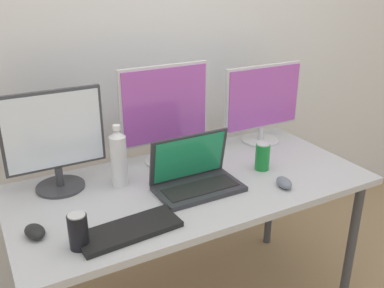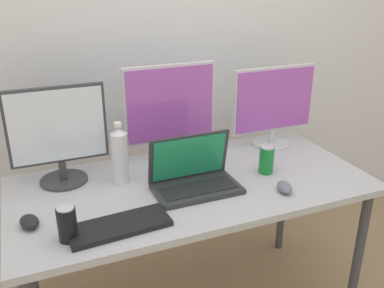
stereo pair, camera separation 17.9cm
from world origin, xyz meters
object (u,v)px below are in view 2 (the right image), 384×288
mouse_by_laptop (285,187)px  soda_can_by_laptop (67,224)px  mouse_by_keyboard (29,222)px  water_bottle (120,155)px  monitor_left (58,134)px  monitor_center (170,111)px  laptop_silver (194,176)px  soda_can_near_keyboard (266,160)px  keyboard_main (119,226)px  monitor_right (274,105)px  work_desk (192,196)px

mouse_by_laptop → soda_can_by_laptop: 0.88m
mouse_by_keyboard → water_bottle: size_ratio=0.36×
monitor_left → mouse_by_laptop: 0.97m
monitor_center → laptop_silver: size_ratio=1.32×
soda_can_by_laptop → water_bottle: bearing=52.9°
mouse_by_keyboard → mouse_by_laptop: size_ratio=1.01×
laptop_silver → water_bottle: (-0.27, 0.18, 0.07)m
water_bottle → soda_can_near_keyboard: (0.63, -0.17, -0.06)m
keyboard_main → monitor_left: bearing=103.1°
monitor_right → mouse_by_keyboard: 1.28m
monitor_left → work_desk: bearing=-23.2°
monitor_right → keyboard_main: 1.06m
mouse_by_laptop → soda_can_by_laptop: size_ratio=0.76×
work_desk → mouse_by_laptop: 0.40m
laptop_silver → soda_can_near_keyboard: bearing=1.4°
soda_can_by_laptop → soda_can_near_keyboard: bearing=12.1°
monitor_left → soda_can_near_keyboard: monitor_left is taller
soda_can_by_laptop → monitor_center: bearing=41.0°
monitor_right → mouse_by_laptop: (-0.22, -0.46, -0.20)m
soda_can_near_keyboard → soda_can_by_laptop: size_ratio=1.00×
work_desk → soda_can_by_laptop: soda_can_by_laptop is taller
keyboard_main → soda_can_near_keyboard: size_ratio=2.88×
monitor_right → keyboard_main: bearing=-153.2°
keyboard_main → soda_can_by_laptop: soda_can_by_laptop is taller
monitor_right → keyboard_main: size_ratio=1.26×
monitor_center → keyboard_main: bearing=-128.0°
monitor_center → monitor_right: size_ratio=1.03×
mouse_by_keyboard → monitor_right: bearing=1.8°
monitor_left → mouse_by_keyboard: bearing=-116.7°
monitor_right → soda_can_by_laptop: 1.20m
mouse_by_laptop → soda_can_near_keyboard: soda_can_near_keyboard is taller
work_desk → mouse_by_keyboard: bearing=-172.0°
monitor_center → laptop_silver: 0.35m
mouse_by_keyboard → water_bottle: (0.39, 0.22, 0.11)m
monitor_center → mouse_by_laptop: size_ratio=4.90×
keyboard_main → mouse_by_laptop: bearing=-3.5°
laptop_silver → mouse_by_keyboard: size_ratio=3.69×
monitor_center → keyboard_main: (-0.37, -0.47, -0.24)m
work_desk → water_bottle: bearing=155.2°
mouse_by_laptop → monitor_right: bearing=79.5°
keyboard_main → water_bottle: (0.10, 0.36, 0.12)m
monitor_right → mouse_by_laptop: 0.55m
monitor_left → keyboard_main: monitor_left is taller
work_desk → mouse_by_keyboard: (-0.67, -0.09, 0.09)m
laptop_silver → mouse_by_laptop: laptop_silver is taller
monitor_left → mouse_by_keyboard: size_ratio=4.39×
soda_can_near_keyboard → keyboard_main: bearing=-165.3°
laptop_silver → work_desk: bearing=76.7°
soda_can_near_keyboard → monitor_center: bearing=141.8°
soda_can_near_keyboard → soda_can_by_laptop: (-0.90, -0.19, 0.00)m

